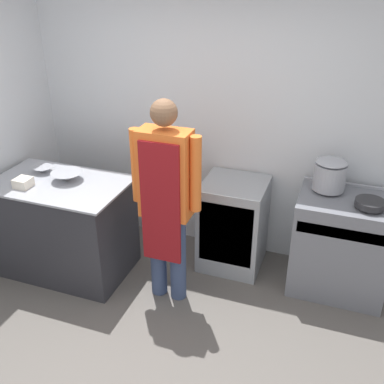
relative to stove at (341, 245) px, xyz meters
The scene contains 11 objects.
ground_plane 2.02m from the stove, 132.69° to the right, with size 14.00×14.00×0.00m, color #5B5651.
wall_back 1.65m from the stove, 164.25° to the left, with size 8.00×0.05×2.70m.
prep_counter 2.53m from the stove, 166.96° to the right, with size 1.22×0.77×0.92m.
stove is the anchor object (origin of this frame).
fridge_unit 0.99m from the stove, behind, with size 0.59×0.57×0.88m.
person_cook 1.63m from the stove, 156.12° to the right, with size 0.59×0.24×1.80m.
mixing_bowl 2.52m from the stove, 168.31° to the right, with size 0.29×0.29×0.08m.
small_bowl 2.80m from the stove, behind, with size 0.19×0.19×0.06m.
plastic_tub 2.85m from the stove, 164.62° to the right, with size 0.14×0.14×0.08m.
stock_pot 0.65m from the stove, 149.74° to the left, with size 0.27×0.27×0.28m.
saute_pan 0.54m from the stove, 32.72° to the right, with size 0.24×0.24×0.05m.
Camera 1 is at (1.22, -2.12, 2.68)m, focal length 42.00 mm.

